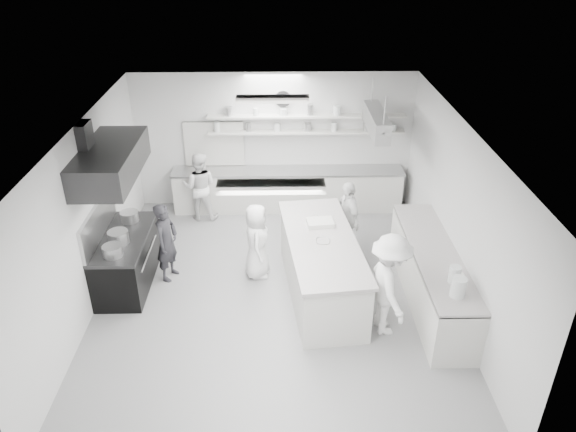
{
  "coord_description": "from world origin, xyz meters",
  "views": [
    {
      "loc": [
        0.09,
        -7.67,
        5.76
      ],
      "look_at": [
        0.25,
        0.6,
        1.22
      ],
      "focal_mm": 33.93,
      "sensor_mm": 36.0,
      "label": 1
    }
  ],
  "objects_px": {
    "right_counter": "(431,277)",
    "cook_back": "(200,186)",
    "cook_stove": "(167,242)",
    "stove": "(127,261)",
    "prep_island": "(321,268)",
    "back_counter": "(288,190)"
  },
  "relations": [
    {
      "from": "prep_island",
      "to": "cook_stove",
      "type": "distance_m",
      "value": 2.76
    },
    {
      "from": "stove",
      "to": "prep_island",
      "type": "height_order",
      "value": "prep_island"
    },
    {
      "from": "stove",
      "to": "right_counter",
      "type": "distance_m",
      "value": 5.28
    },
    {
      "from": "back_counter",
      "to": "right_counter",
      "type": "xyz_separation_m",
      "value": [
        2.35,
        -3.4,
        0.01
      ]
    },
    {
      "from": "back_counter",
      "to": "cook_stove",
      "type": "bearing_deg",
      "value": -129.76
    },
    {
      "from": "prep_island",
      "to": "cook_back",
      "type": "xyz_separation_m",
      "value": [
        -2.4,
        2.77,
        0.23
      ]
    },
    {
      "from": "stove",
      "to": "prep_island",
      "type": "xyz_separation_m",
      "value": [
        3.41,
        -0.37,
        0.07
      ]
    },
    {
      "from": "stove",
      "to": "cook_back",
      "type": "xyz_separation_m",
      "value": [
        1.01,
        2.4,
        0.3
      ]
    },
    {
      "from": "stove",
      "to": "prep_island",
      "type": "bearing_deg",
      "value": -6.2
    },
    {
      "from": "right_counter",
      "to": "cook_back",
      "type": "relative_size",
      "value": 2.2
    },
    {
      "from": "stove",
      "to": "back_counter",
      "type": "bearing_deg",
      "value": 43.99
    },
    {
      "from": "cook_stove",
      "to": "cook_back",
      "type": "xyz_separation_m",
      "value": [
        0.31,
        2.24,
        0.01
      ]
    },
    {
      "from": "stove",
      "to": "back_counter",
      "type": "xyz_separation_m",
      "value": [
        2.9,
        2.8,
        0.01
      ]
    },
    {
      "from": "cook_back",
      "to": "back_counter",
      "type": "bearing_deg",
      "value": -165.16
    },
    {
      "from": "stove",
      "to": "cook_back",
      "type": "height_order",
      "value": "cook_back"
    },
    {
      "from": "stove",
      "to": "right_counter",
      "type": "xyz_separation_m",
      "value": [
        5.25,
        -0.6,
        0.02
      ]
    },
    {
      "from": "back_counter",
      "to": "cook_back",
      "type": "bearing_deg",
      "value": -168.17
    },
    {
      "from": "right_counter",
      "to": "prep_island",
      "type": "height_order",
      "value": "prep_island"
    },
    {
      "from": "cook_stove",
      "to": "cook_back",
      "type": "height_order",
      "value": "cook_back"
    },
    {
      "from": "cook_stove",
      "to": "back_counter",
      "type": "bearing_deg",
      "value": -20.95
    },
    {
      "from": "prep_island",
      "to": "back_counter",
      "type": "bearing_deg",
      "value": 92.73
    },
    {
      "from": "right_counter",
      "to": "prep_island",
      "type": "bearing_deg",
      "value": 172.9
    }
  ]
}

